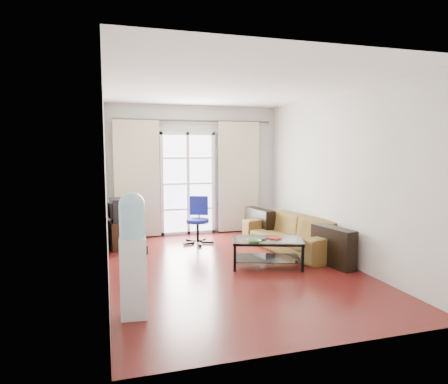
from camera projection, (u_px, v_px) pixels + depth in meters
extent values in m
plane|color=maroon|center=(231.00, 267.00, 6.11)|extent=(5.20, 5.20, 0.00)
plane|color=white|center=(231.00, 87.00, 5.82)|extent=(5.20, 5.20, 0.00)
cube|color=silver|center=(194.00, 170.00, 8.44)|extent=(3.60, 0.02, 2.70)
cube|color=silver|center=(320.00, 202.00, 3.49)|extent=(3.60, 0.02, 2.70)
cube|color=silver|center=(106.00, 183.00, 5.46)|extent=(0.02, 5.20, 2.70)
cube|color=silver|center=(337.00, 177.00, 6.47)|extent=(0.02, 5.20, 2.70)
cube|color=white|center=(188.00, 184.00, 8.39)|extent=(1.01, 0.02, 2.04)
cube|color=white|center=(188.00, 184.00, 8.38)|extent=(1.16, 0.06, 2.15)
cylinder|color=#4C3F2D|center=(195.00, 121.00, 8.24)|extent=(3.30, 0.04, 0.04)
cube|color=beige|center=(137.00, 179.00, 8.01)|extent=(0.90, 0.07, 2.35)
cube|color=beige|center=(239.00, 177.00, 8.61)|extent=(0.90, 0.07, 2.35)
cube|color=#99999C|center=(232.00, 217.00, 8.69)|extent=(0.64, 0.12, 0.64)
imported|color=olive|center=(291.00, 233.00, 7.11)|extent=(2.41, 1.61, 0.61)
cube|color=silver|center=(267.00, 240.00, 6.12)|extent=(1.19, 0.90, 0.01)
cube|color=black|center=(267.00, 258.00, 6.15)|extent=(1.12, 0.83, 0.01)
cube|color=black|center=(235.00, 258.00, 5.89)|extent=(0.05, 0.05, 0.42)
cube|color=black|center=(303.00, 258.00, 5.86)|extent=(0.05, 0.05, 0.42)
cube|color=black|center=(235.00, 248.00, 6.43)|extent=(0.05, 0.05, 0.42)
cube|color=black|center=(297.00, 249.00, 6.40)|extent=(0.05, 0.05, 0.42)
imported|color=#359252|center=(254.00, 241.00, 5.87)|extent=(0.27, 0.27, 0.05)
imported|color=#AD2815|center=(271.00, 239.00, 6.09)|extent=(0.36, 0.37, 0.02)
cube|color=black|center=(262.00, 240.00, 6.03)|extent=(0.15, 0.06, 0.02)
cube|color=black|center=(122.00, 234.00, 7.33)|extent=(0.54, 0.73, 0.50)
cube|color=black|center=(123.00, 210.00, 7.25)|extent=(0.48, 0.51, 0.42)
cube|color=#0C19E5|center=(134.00, 209.00, 7.33)|extent=(0.07, 0.36, 0.31)
cube|color=black|center=(112.00, 210.00, 7.17)|extent=(0.17, 0.32, 0.27)
cylinder|color=black|center=(198.00, 232.00, 7.62)|extent=(0.05, 0.05, 0.45)
cylinder|color=navy|center=(198.00, 221.00, 7.59)|extent=(0.43, 0.43, 0.07)
cube|color=navy|center=(199.00, 205.00, 7.76)|extent=(0.35, 0.17, 0.37)
cube|color=white|center=(134.00, 277.00, 4.29)|extent=(0.29, 0.29, 0.88)
cylinder|color=#9EDDF4|center=(132.00, 221.00, 4.22)|extent=(0.27, 0.27, 0.35)
sphere|color=#9EDDF4|center=(132.00, 205.00, 4.20)|extent=(0.27, 0.27, 0.27)
cube|color=black|center=(146.00, 249.00, 4.29)|extent=(0.04, 0.11, 0.09)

